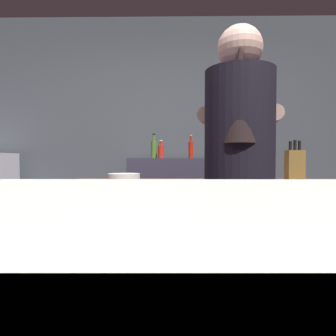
% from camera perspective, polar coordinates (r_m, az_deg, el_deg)
% --- Properties ---
extents(wall_back, '(5.20, 0.10, 2.70)m').
position_cam_1_polar(wall_back, '(3.55, 0.97, 6.49)').
color(wall_back, '#464C51').
rests_on(wall_back, ground).
extents(prep_counter, '(2.10, 0.60, 0.91)m').
position_cam_1_polar(prep_counter, '(2.05, 11.30, -15.42)').
color(prep_counter, brown).
rests_on(prep_counter, ground).
extents(back_shelf, '(0.87, 0.36, 1.07)m').
position_cam_1_polar(back_shelf, '(3.30, 0.10, -7.39)').
color(back_shelf, '#353242').
rests_on(back_shelf, ground).
extents(bartender, '(0.48, 0.54, 1.71)m').
position_cam_1_polar(bartender, '(1.50, 13.42, -0.90)').
color(bartender, '#292431').
rests_on(bartender, ground).
extents(knife_block, '(0.10, 0.08, 0.26)m').
position_cam_1_polar(knife_block, '(1.99, 23.05, 0.38)').
color(knife_block, olive).
rests_on(knife_block, prep_counter).
extents(mixing_bowl, '(0.20, 0.20, 0.06)m').
position_cam_1_polar(mixing_bowl, '(1.90, -8.41, -1.88)').
color(mixing_bowl, silver).
rests_on(mixing_bowl, prep_counter).
extents(chefs_knife, '(0.24, 0.06, 0.01)m').
position_cam_1_polar(chefs_knife, '(1.97, 18.82, -2.50)').
color(chefs_knife, silver).
rests_on(chefs_knife, prep_counter).
extents(bottle_soy, '(0.06, 0.06, 0.27)m').
position_cam_1_polar(bottle_soy, '(3.29, -2.71, 3.72)').
color(bottle_soy, '#4E7B2A').
rests_on(bottle_soy, back_shelf).
extents(bottle_vinegar, '(0.07, 0.07, 0.19)m').
position_cam_1_polar(bottle_vinegar, '(3.21, -1.35, 3.23)').
color(bottle_vinegar, red).
rests_on(bottle_vinegar, back_shelf).
extents(bottle_olive_oil, '(0.05, 0.05, 0.25)m').
position_cam_1_polar(bottle_olive_oil, '(3.23, 4.39, 3.62)').
color(bottle_olive_oil, red).
rests_on(bottle_olive_oil, back_shelf).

